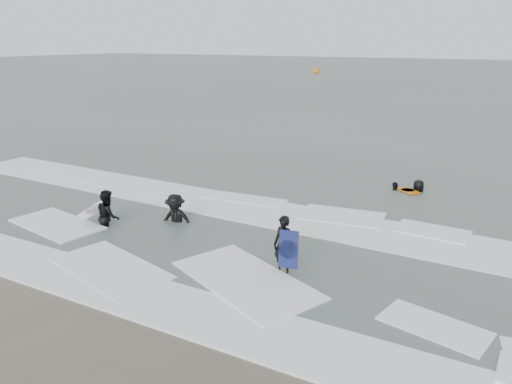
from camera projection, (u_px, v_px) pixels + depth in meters
The scene contains 10 objects.
ground at pixel (156, 286), 12.28m from camera, with size 320.00×320.00×0.00m, color brown.
sea at pixel (491, 78), 78.71m from camera, with size 320.00×320.00×0.00m, color #47544C.
surfer_centre at pixel (283, 274), 12.94m from camera, with size 0.58×0.38×1.60m, color black.
surfer_wading at pixel (109, 226), 16.26m from camera, with size 0.86×0.67×1.76m, color black.
surfer_breaker at pixel (176, 224), 16.45m from camera, with size 1.20×0.69×1.86m, color black.
surfer_right_near at pixel (395, 191), 20.00m from camera, with size 0.89×0.37×1.52m, color black.
surfer_right_far at pixel (418, 193), 19.77m from camera, with size 0.82×0.53×1.67m, color black.
surf_foam at pixel (235, 236), 15.34m from camera, with size 30.03×9.06×0.09m.
bodyboards at pixel (272, 212), 16.09m from camera, with size 8.88×9.72×1.25m.
buoy at pixel (316, 71), 88.75m from camera, with size 1.00×1.00×1.65m.
Camera 1 is at (7.63, -8.38, 5.82)m, focal length 35.00 mm.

